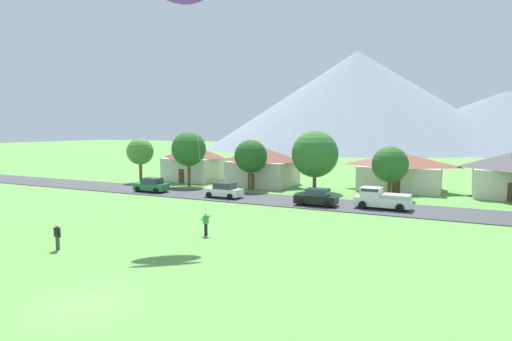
{
  "coord_description": "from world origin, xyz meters",
  "views": [
    {
      "loc": [
        14.57,
        -13.15,
        7.78
      ],
      "look_at": [
        1.13,
        15.2,
        4.63
      ],
      "focal_mm": 29.82,
      "sensor_mm": 36.0,
      "label": 1
    }
  ],
  "objects_px": {
    "house_left_center": "(400,171)",
    "tree_left_of_center": "(251,156)",
    "house_leftmost": "(263,166)",
    "house_right_center": "(509,174)",
    "pickup_truck_white_west_side": "(381,198)",
    "tree_near_right": "(140,152)",
    "parked_car_black_west_end": "(316,198)",
    "tree_center": "(189,149)",
    "house_rightmost": "(195,162)",
    "watcher_person": "(57,236)",
    "parked_car_green_mid_east": "(152,185)",
    "tree_right_of_center": "(315,154)",
    "tree_near_left": "(390,164)",
    "parked_car_white_mid_west": "(224,190)"
  },
  "relations": [
    {
      "from": "parked_car_black_west_end",
      "to": "tree_near_right",
      "type": "bearing_deg",
      "value": 165.5
    },
    {
      "from": "house_right_center",
      "to": "tree_right_of_center",
      "type": "bearing_deg",
      "value": -163.84
    },
    {
      "from": "house_leftmost",
      "to": "tree_near_left",
      "type": "xyz_separation_m",
      "value": [
        17.08,
        -3.82,
        1.11
      ]
    },
    {
      "from": "tree_near_right",
      "to": "parked_car_white_mid_west",
      "type": "bearing_deg",
      "value": -21.74
    },
    {
      "from": "tree_near_left",
      "to": "tree_near_right",
      "type": "bearing_deg",
      "value": -178.91
    },
    {
      "from": "house_rightmost",
      "to": "parked_car_green_mid_east",
      "type": "bearing_deg",
      "value": -81.11
    },
    {
      "from": "house_leftmost",
      "to": "house_left_center",
      "type": "xyz_separation_m",
      "value": [
        17.35,
        3.29,
        -0.22
      ]
    },
    {
      "from": "tree_near_left",
      "to": "tree_right_of_center",
      "type": "relative_size",
      "value": 0.77
    },
    {
      "from": "parked_car_black_west_end",
      "to": "watcher_person",
      "type": "relative_size",
      "value": 2.53
    },
    {
      "from": "house_right_center",
      "to": "pickup_truck_white_west_side",
      "type": "height_order",
      "value": "house_right_center"
    },
    {
      "from": "parked_car_white_mid_west",
      "to": "house_left_center",
      "type": "bearing_deg",
      "value": 41.29
    },
    {
      "from": "parked_car_black_west_end",
      "to": "watcher_person",
      "type": "height_order",
      "value": "parked_car_black_west_end"
    },
    {
      "from": "house_rightmost",
      "to": "house_right_center",
      "type": "bearing_deg",
      "value": 3.75
    },
    {
      "from": "house_left_center",
      "to": "parked_car_black_west_end",
      "type": "distance_m",
      "value": 16.42
    },
    {
      "from": "parked_car_black_west_end",
      "to": "pickup_truck_white_west_side",
      "type": "distance_m",
      "value": 6.22
    },
    {
      "from": "parked_car_green_mid_east",
      "to": "watcher_person",
      "type": "bearing_deg",
      "value": -64.74
    },
    {
      "from": "house_left_center",
      "to": "tree_right_of_center",
      "type": "distance_m",
      "value": 11.23
    },
    {
      "from": "house_left_center",
      "to": "tree_left_of_center",
      "type": "relative_size",
      "value": 1.63
    },
    {
      "from": "house_left_center",
      "to": "parked_car_white_mid_west",
      "type": "relative_size",
      "value": 2.44
    },
    {
      "from": "parked_car_black_west_end",
      "to": "watcher_person",
      "type": "xyz_separation_m",
      "value": [
        -10.37,
        -21.86,
        0.01
      ]
    },
    {
      "from": "tree_right_of_center",
      "to": "parked_car_black_west_end",
      "type": "xyz_separation_m",
      "value": [
        3.1,
        -9.17,
        -3.75
      ]
    },
    {
      "from": "house_leftmost",
      "to": "parked_car_black_west_end",
      "type": "bearing_deg",
      "value": -46.62
    },
    {
      "from": "house_left_center",
      "to": "pickup_truck_white_west_side",
      "type": "relative_size",
      "value": 1.98
    },
    {
      "from": "tree_right_of_center",
      "to": "tree_left_of_center",
      "type": "bearing_deg",
      "value": -163.09
    },
    {
      "from": "tree_center",
      "to": "parked_car_green_mid_east",
      "type": "height_order",
      "value": "tree_center"
    },
    {
      "from": "tree_near_right",
      "to": "parked_car_green_mid_east",
      "type": "height_order",
      "value": "tree_near_right"
    },
    {
      "from": "tree_left_of_center",
      "to": "watcher_person",
      "type": "bearing_deg",
      "value": -89.45
    },
    {
      "from": "house_leftmost",
      "to": "house_rightmost",
      "type": "distance_m",
      "value": 11.56
    },
    {
      "from": "house_left_center",
      "to": "watcher_person",
      "type": "xyz_separation_m",
      "value": [
        -16.52,
        -37.01,
        -1.57
      ]
    },
    {
      "from": "parked_car_black_west_end",
      "to": "parked_car_green_mid_east",
      "type": "relative_size",
      "value": 1.0
    },
    {
      "from": "tree_near_right",
      "to": "tree_near_left",
      "type": "bearing_deg",
      "value": 1.09
    },
    {
      "from": "tree_center",
      "to": "parked_car_black_west_end",
      "type": "bearing_deg",
      "value": -18.88
    },
    {
      "from": "tree_center",
      "to": "parked_car_green_mid_east",
      "type": "xyz_separation_m",
      "value": [
        -1.01,
        -6.51,
        -4.13
      ]
    },
    {
      "from": "house_leftmost",
      "to": "tree_right_of_center",
      "type": "bearing_deg",
      "value": -18.37
    },
    {
      "from": "house_leftmost",
      "to": "parked_car_green_mid_east",
      "type": "distance_m",
      "value": 15.16
    },
    {
      "from": "tree_near_left",
      "to": "parked_car_green_mid_east",
      "type": "relative_size",
      "value": 1.37
    },
    {
      "from": "house_leftmost",
      "to": "house_rightmost",
      "type": "xyz_separation_m",
      "value": [
        -11.53,
        0.74,
        0.03
      ]
    },
    {
      "from": "house_leftmost",
      "to": "house_rightmost",
      "type": "bearing_deg",
      "value": 176.32
    },
    {
      "from": "tree_near_right",
      "to": "parked_car_green_mid_east",
      "type": "xyz_separation_m",
      "value": [
        7.74,
        -7.12,
        -3.54
      ]
    },
    {
      "from": "watcher_person",
      "to": "house_left_center",
      "type": "bearing_deg",
      "value": 65.95
    },
    {
      "from": "house_rightmost",
      "to": "watcher_person",
      "type": "distance_m",
      "value": 36.65
    },
    {
      "from": "house_rightmost",
      "to": "parked_car_black_west_end",
      "type": "relative_size",
      "value": 1.9
    },
    {
      "from": "tree_center",
      "to": "tree_near_right",
      "type": "height_order",
      "value": "tree_center"
    },
    {
      "from": "house_right_center",
      "to": "parked_car_white_mid_west",
      "type": "xyz_separation_m",
      "value": [
        -28.71,
        -14.97,
        -1.73
      ]
    },
    {
      "from": "house_right_center",
      "to": "watcher_person",
      "type": "distance_m",
      "value": 46.72
    },
    {
      "from": "watcher_person",
      "to": "tree_center",
      "type": "bearing_deg",
      "value": 108.23
    },
    {
      "from": "parked_car_green_mid_east",
      "to": "house_rightmost",
      "type": "bearing_deg",
      "value": 98.89
    },
    {
      "from": "parked_car_black_west_end",
      "to": "house_rightmost",
      "type": "bearing_deg",
      "value": 151.01
    },
    {
      "from": "house_left_center",
      "to": "tree_near_right",
      "type": "distance_m",
      "value": 35.6
    },
    {
      "from": "parked_car_black_west_end",
      "to": "tree_center",
      "type": "bearing_deg",
      "value": 161.12
    }
  ]
}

